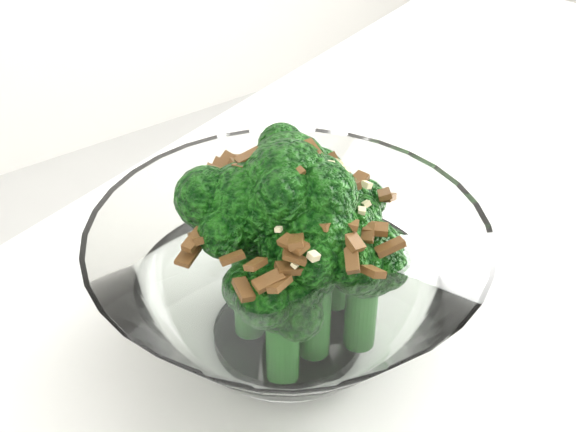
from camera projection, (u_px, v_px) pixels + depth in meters
broccoli_dish at (290, 271)px, 0.49m from camera, size 0.24×0.24×0.15m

